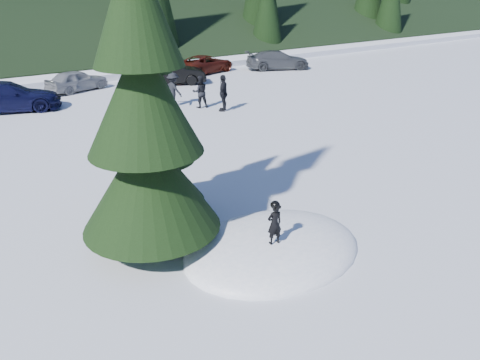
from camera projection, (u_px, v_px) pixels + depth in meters
ground at (273, 250)px, 11.11m from camera, size 200.00×200.00×0.00m
snow_mound at (273, 250)px, 11.11m from camera, size 4.48×3.52×0.96m
spruce_tall at (144, 112)px, 9.98m from camera, size 3.20×3.20×8.60m
spruce_short at (160, 141)px, 12.04m from camera, size 2.20×2.20×5.37m
child_skier at (275, 224)px, 10.30m from camera, size 0.39×0.29×0.97m
adult_0 at (200, 92)px, 23.46m from camera, size 0.93×0.82×1.60m
adult_1 at (223, 93)px, 22.82m from camera, size 1.06×1.03×1.78m
adult_2 at (173, 90)px, 23.73m from camera, size 0.84×1.20×1.70m
car_3 at (7, 97)px, 22.84m from camera, size 5.34×3.44×1.44m
car_4 at (77, 80)px, 27.14m from camera, size 3.88×2.43×1.23m
car_5 at (170, 73)px, 28.87m from camera, size 4.56×3.01×1.42m
car_6 at (206, 64)px, 32.69m from camera, size 4.76×3.09×1.22m
car_7 at (278, 60)px, 33.95m from camera, size 4.95×3.60×1.33m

